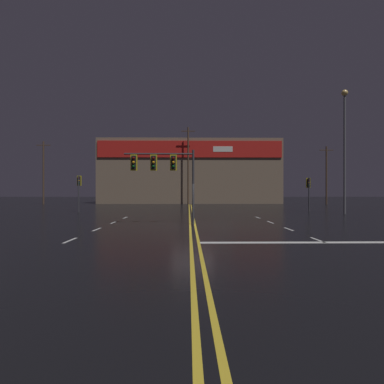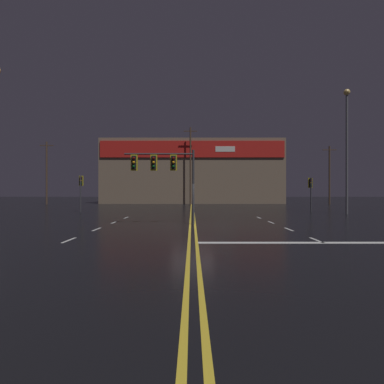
{
  "view_description": "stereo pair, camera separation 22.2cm",
  "coord_description": "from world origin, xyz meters",
  "px_view_note": "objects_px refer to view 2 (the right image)",
  "views": [
    {
      "loc": [
        -0.26,
        -17.86,
        2.03
      ],
      "look_at": [
        0.0,
        3.1,
        2.0
      ],
      "focal_mm": 28.0,
      "sensor_mm": 36.0,
      "label": 1
    },
    {
      "loc": [
        -0.04,
        -17.86,
        2.03
      ],
      "look_at": [
        0.0,
        3.1,
        2.0
      ],
      "focal_mm": 28.0,
      "sensor_mm": 36.0,
      "label": 2
    }
  ],
  "objects_px": {
    "traffic_signal_median": "(162,167)",
    "traffic_signal_corner_northeast": "(310,187)",
    "streetlight_median_approach": "(346,136)",
    "traffic_signal_corner_northwest": "(80,185)"
  },
  "relations": [
    {
      "from": "traffic_signal_median",
      "to": "traffic_signal_corner_northeast",
      "type": "relative_size",
      "value": 1.36
    },
    {
      "from": "traffic_signal_median",
      "to": "traffic_signal_corner_northeast",
      "type": "distance_m",
      "value": 17.67
    },
    {
      "from": "streetlight_median_approach",
      "to": "traffic_signal_median",
      "type": "bearing_deg",
      "value": -151.69
    },
    {
      "from": "traffic_signal_corner_northwest",
      "to": "traffic_signal_corner_northeast",
      "type": "bearing_deg",
      "value": 0.18
    },
    {
      "from": "traffic_signal_median",
      "to": "streetlight_median_approach",
      "type": "relative_size",
      "value": 0.41
    },
    {
      "from": "traffic_signal_median",
      "to": "traffic_signal_corner_northwest",
      "type": "distance_m",
      "value": 14.44
    },
    {
      "from": "traffic_signal_corner_northeast",
      "to": "traffic_signal_corner_northwest",
      "type": "bearing_deg",
      "value": -179.82
    },
    {
      "from": "traffic_signal_corner_northeast",
      "to": "streetlight_median_approach",
      "type": "relative_size",
      "value": 0.3
    },
    {
      "from": "streetlight_median_approach",
      "to": "traffic_signal_corner_northwest",
      "type": "bearing_deg",
      "value": 174.19
    },
    {
      "from": "traffic_signal_median",
      "to": "traffic_signal_corner_northeast",
      "type": "bearing_deg",
      "value": 39.34
    }
  ]
}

